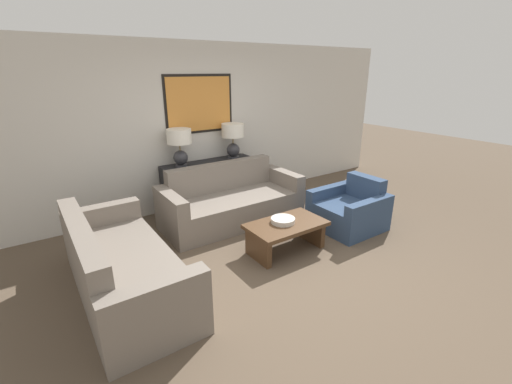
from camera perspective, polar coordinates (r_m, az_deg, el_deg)
The scene contains 10 objects.
ground_plane at distance 4.28m, azimuth 6.76°, elevation -11.75°, with size 20.00×20.00×0.00m, color brown.
back_wall at distance 5.84m, azimuth -9.43°, elevation 10.70°, with size 8.28×0.12×2.65m.
console_table at distance 5.82m, azimuth -7.74°, elevation 1.26°, with size 1.56×0.39×0.79m.
table_lamp_left at distance 5.44m, azimuth -12.63°, elevation 8.05°, with size 0.37×0.37×0.58m.
table_lamp_right at distance 5.85m, azimuth -3.88°, elevation 9.29°, with size 0.37×0.37×0.58m.
couch_by_back_wall at distance 5.27m, azimuth -4.15°, elevation -1.80°, with size 2.13×0.90×0.86m.
couch_by_side at distance 3.86m, azimuth -21.53°, elevation -11.81°, with size 0.90×2.13×0.86m.
coffee_table at distance 4.42m, azimuth 5.04°, elevation -6.45°, with size 1.00×0.59×0.39m.
decorative_bowl at distance 4.37m, azimuth 4.51°, elevation -4.71°, with size 0.31×0.31×0.06m.
armchair_near_back_wall at distance 5.25m, azimuth 15.30°, elevation -3.00°, with size 0.89×0.88×0.73m.
Camera 1 is at (-2.46, -2.70, 2.23)m, focal length 24.00 mm.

